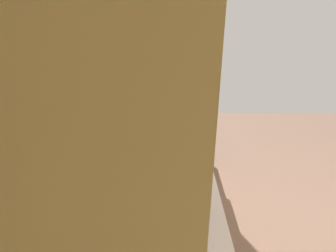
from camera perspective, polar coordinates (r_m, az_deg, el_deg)
ground_plane at (r=3.05m, az=23.16°, el=-21.70°), size 7.00×7.00×0.00m
wall_back at (r=2.09m, az=-9.73°, el=3.70°), size 4.49×0.12×2.75m
counter_run at (r=2.25m, az=0.62°, el=-22.76°), size 3.59×0.66×0.89m
upper_cabinets at (r=1.56m, az=-4.57°, el=17.99°), size 2.57×0.35×0.71m
oven_range at (r=4.02m, az=0.25°, el=-0.06°), size 0.67×0.62×1.07m
microwave at (r=1.73m, az=0.14°, el=-13.11°), size 0.52×0.36×0.30m
bowl at (r=2.49m, az=2.66°, el=-3.91°), size 0.17×0.17×0.06m
kettle at (r=2.79m, az=2.40°, el=-0.15°), size 0.16×0.12×0.15m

